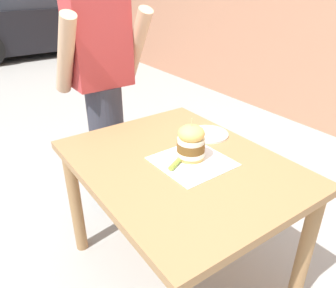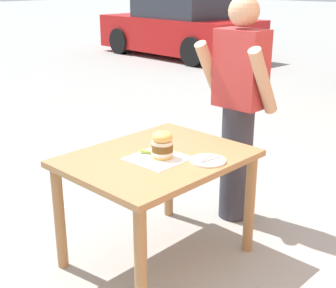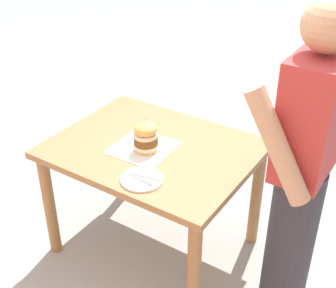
{
  "view_description": "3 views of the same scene",
  "coord_description": "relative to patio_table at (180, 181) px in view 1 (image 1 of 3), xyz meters",
  "views": [
    {
      "loc": [
        -0.82,
        -1.07,
        1.53
      ],
      "look_at": [
        0.0,
        0.1,
        0.79
      ],
      "focal_mm": 35.0,
      "sensor_mm": 36.0,
      "label": 1
    },
    {
      "loc": [
        1.96,
        -1.93,
        1.78
      ],
      "look_at": [
        0.0,
        0.1,
        0.79
      ],
      "focal_mm": 50.0,
      "sensor_mm": 36.0,
      "label": 2
    },
    {
      "loc": [
        1.84,
        1.3,
        2.12
      ],
      "look_at": [
        0.0,
        0.1,
        0.79
      ],
      "focal_mm": 50.0,
      "sensor_mm": 36.0,
      "label": 3
    }
  ],
  "objects": [
    {
      "name": "parked_car_near_curb",
      "position": [
        1.29,
        6.62,
        0.1
      ],
      "size": [
        4.21,
        1.86,
        1.6
      ],
      "color": "black",
      "rests_on": "ground"
    },
    {
      "name": "side_plate_with_forks",
      "position": [
        0.3,
        0.14,
        0.12
      ],
      "size": [
        0.22,
        0.22,
        0.02
      ],
      "color": "white",
      "rests_on": "patio_table"
    },
    {
      "name": "pickle_spear",
      "position": [
        -0.05,
        -0.03,
        0.13
      ],
      "size": [
        0.09,
        0.07,
        0.02
      ],
      "primitive_type": "cylinder",
      "rotation": [
        0.0,
        1.57,
        0.49
      ],
      "color": "#8EA83D",
      "rests_on": "serving_paper"
    },
    {
      "name": "serving_paper",
      "position": [
        0.04,
        -0.04,
        0.12
      ],
      "size": [
        0.34,
        0.34,
        0.0
      ],
      "primitive_type": "cube",
      "rotation": [
        0.0,
        0.0,
        0.03
      ],
      "color": "white",
      "rests_on": "patio_table"
    },
    {
      "name": "ground_plane",
      "position": [
        0.0,
        0.0,
        -0.63
      ],
      "size": [
        80.0,
        80.0,
        0.0
      ],
      "primitive_type": "plane",
      "color": "#9E9E99"
    },
    {
      "name": "patio_table",
      "position": [
        0.0,
        0.0,
        0.0
      ],
      "size": [
        0.88,
        1.12,
        0.74
      ],
      "color": "#9E7247",
      "rests_on": "ground"
    },
    {
      "name": "diner_across_table",
      "position": [
        0.01,
        0.84,
        0.26
      ],
      "size": [
        0.55,
        0.35,
        1.69
      ],
      "color": "#33333D",
      "rests_on": "ground"
    },
    {
      "name": "sandwich",
      "position": [
        0.06,
        -0.01,
        0.2
      ],
      "size": [
        0.14,
        0.14,
        0.21
      ],
      "color": "#E5B25B",
      "rests_on": "serving_paper"
    }
  ]
}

